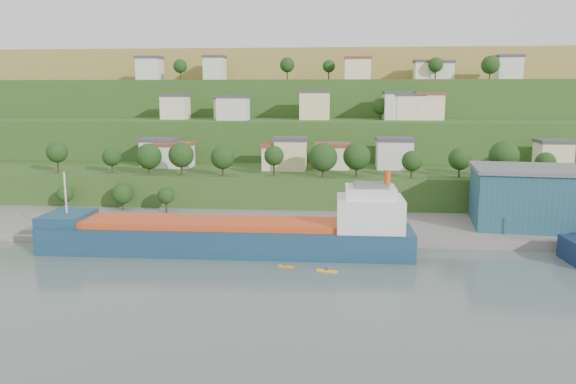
# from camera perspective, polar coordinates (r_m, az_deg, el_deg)

# --- Properties ---
(ground) EXTENTS (500.00, 500.00, 0.00)m
(ground) POSITION_cam_1_polar(r_m,az_deg,el_deg) (99.30, 1.47, -7.78)
(ground) COLOR #485852
(ground) RESTS_ON ground
(quay) EXTENTS (220.00, 26.00, 4.00)m
(quay) POSITION_cam_1_polar(r_m,az_deg,el_deg) (126.91, 11.32, -4.03)
(quay) COLOR slate
(quay) RESTS_ON ground
(pebble_beach) EXTENTS (40.00, 18.00, 2.40)m
(pebble_beach) POSITION_cam_1_polar(r_m,az_deg,el_deg) (134.69, -22.02, -3.76)
(pebble_beach) COLOR slate
(pebble_beach) RESTS_ON ground
(hillside) EXTENTS (360.00, 211.05, 96.00)m
(hillside) POSITION_cam_1_polar(r_m,az_deg,el_deg) (264.93, 3.69, 3.41)
(hillside) COLOR #284719
(hillside) RESTS_ON ground
(cargo_ship_near) EXTENTS (71.40, 11.72, 18.34)m
(cargo_ship_near) POSITION_cam_1_polar(r_m,az_deg,el_deg) (108.85, -5.14, -4.62)
(cargo_ship_near) COLOR #13304A
(cargo_ship_near) RESTS_ON ground
(warehouse) EXTENTS (33.04, 22.55, 12.80)m
(warehouse) POSITION_cam_1_polar(r_m,az_deg,el_deg) (132.23, 24.83, -0.47)
(warehouse) COLOR #1D4E57
(warehouse) RESTS_ON quay
(caravan) EXTENTS (5.90, 3.42, 2.59)m
(caravan) POSITION_cam_1_polar(r_m,az_deg,el_deg) (130.62, -20.24, -2.93)
(caravan) COLOR white
(caravan) RESTS_ON pebble_beach
(dinghy) EXTENTS (4.52, 2.73, 0.85)m
(dinghy) POSITION_cam_1_polar(r_m,az_deg,el_deg) (123.95, -16.96, -3.83)
(dinghy) COLOR silver
(dinghy) RESTS_ON pebble_beach
(kayak_orange) EXTENTS (2.92, 1.23, 0.72)m
(kayak_orange) POSITION_cam_1_polar(r_m,az_deg,el_deg) (100.16, -0.23, -7.49)
(kayak_orange) COLOR #F8A116
(kayak_orange) RESTS_ON ground
(kayak_yellow) EXTENTS (3.69, 1.44, 0.91)m
(kayak_yellow) POSITION_cam_1_polar(r_m,az_deg,el_deg) (97.77, 3.98, -7.93)
(kayak_yellow) COLOR yellow
(kayak_yellow) RESTS_ON ground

